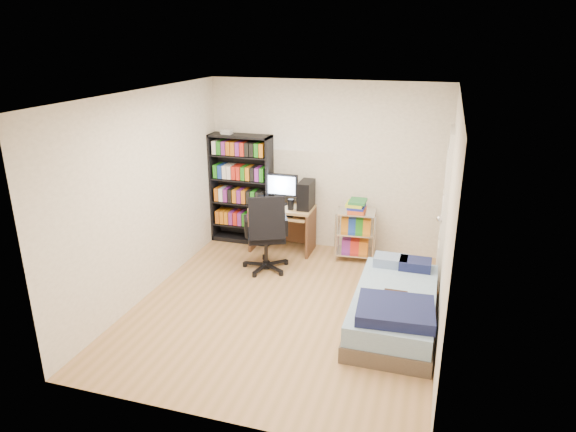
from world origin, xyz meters
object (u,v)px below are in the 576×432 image
(media_shelf, at_px, (241,188))
(bed, at_px, (395,307))
(computer_desk, at_px, (289,210))
(office_chair, at_px, (266,246))

(media_shelf, height_order, bed, media_shelf)
(computer_desk, distance_m, office_chair, 0.84)
(computer_desk, relative_size, bed, 0.64)
(media_shelf, distance_m, computer_desk, 0.85)
(media_shelf, xyz_separation_m, computer_desk, (0.81, -0.13, -0.24))
(media_shelf, relative_size, office_chair, 1.58)
(media_shelf, bearing_deg, office_chair, -52.10)
(bed, bearing_deg, office_chair, 152.72)
(media_shelf, xyz_separation_m, office_chair, (0.72, -0.92, -0.51))
(computer_desk, relative_size, office_chair, 1.04)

